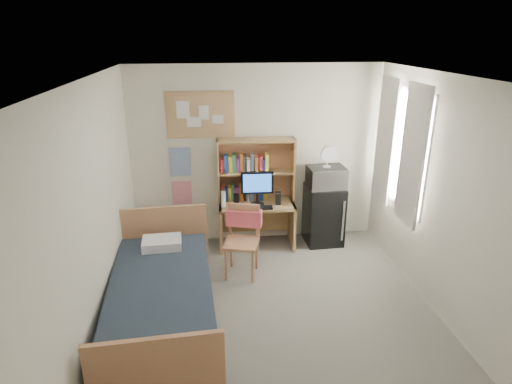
{
  "coord_description": "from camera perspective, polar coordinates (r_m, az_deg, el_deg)",
  "views": [
    {
      "loc": [
        -0.71,
        -3.87,
        2.99
      ],
      "look_at": [
        -0.11,
        1.2,
        1.08
      ],
      "focal_mm": 30.0,
      "sensor_mm": 36.0,
      "label": 1
    }
  ],
  "objects": [
    {
      "name": "wall_back",
      "position": [
        6.24,
        0.05,
        4.83
      ],
      "size": [
        3.6,
        0.04,
        2.6
      ],
      "primitive_type": "cube",
      "color": "white",
      "rests_on": "floor"
    },
    {
      "name": "desk",
      "position": [
        6.29,
        0.11,
        -4.37
      ],
      "size": [
        1.11,
        0.59,
        0.68
      ],
      "primitive_type": "cube",
      "rotation": [
        0.0,
        0.0,
        -0.04
      ],
      "color": "tan",
      "rests_on": "floor"
    },
    {
      "name": "curtain_left",
      "position": [
        5.44,
        20.11,
        4.48
      ],
      "size": [
        0.04,
        0.55,
        1.7
      ],
      "primitive_type": "cube",
      "color": "silver",
      "rests_on": "wall_right"
    },
    {
      "name": "wall_front",
      "position": [
        2.54,
        12.07,
        -21.57
      ],
      "size": [
        3.6,
        0.04,
        2.6
      ],
      "primitive_type": "cube",
      "color": "white",
      "rests_on": "floor"
    },
    {
      "name": "microwave",
      "position": [
        6.22,
        9.34,
        1.98
      ],
      "size": [
        0.53,
        0.41,
        0.3
      ],
      "primitive_type": "cube",
      "rotation": [
        0.0,
        0.0,
        0.04
      ],
      "color": "#B9B9BE",
      "rests_on": "mini_fridge"
    },
    {
      "name": "poster_wave",
      "position": [
        6.22,
        -10.08,
        3.97
      ],
      "size": [
        0.3,
        0.01,
        0.42
      ],
      "primitive_type": "cube",
      "color": "#2857A3",
      "rests_on": "wall_back"
    },
    {
      "name": "mini_fridge",
      "position": [
        6.45,
        8.98,
        -2.97
      ],
      "size": [
        0.54,
        0.54,
        0.89
      ],
      "primitive_type": "cube",
      "rotation": [
        0.0,
        0.0,
        0.04
      ],
      "color": "black",
      "rests_on": "floor"
    },
    {
      "name": "speaker_left",
      "position": [
        6.06,
        -2.68,
        -1.04
      ],
      "size": [
        0.07,
        0.07,
        0.17
      ],
      "primitive_type": "cube",
      "rotation": [
        0.0,
        0.0,
        -0.04
      ],
      "color": "black",
      "rests_on": "desk"
    },
    {
      "name": "desk_fan",
      "position": [
        6.14,
        9.49,
        4.58
      ],
      "size": [
        0.24,
        0.24,
        0.29
      ],
      "primitive_type": "cylinder",
      "rotation": [
        0.0,
        0.0,
        0.04
      ],
      "color": "white",
      "rests_on": "microwave"
    },
    {
      "name": "poster_japan",
      "position": [
        6.37,
        -9.82,
        -0.09
      ],
      "size": [
        0.28,
        0.01,
        0.36
      ],
      "primitive_type": "cube",
      "color": "red",
      "rests_on": "wall_back"
    },
    {
      "name": "monitor",
      "position": [
        6.01,
        0.15,
        0.44
      ],
      "size": [
        0.46,
        0.05,
        0.49
      ],
      "primitive_type": "cube",
      "rotation": [
        0.0,
        0.0,
        -0.04
      ],
      "color": "black",
      "rests_on": "desk"
    },
    {
      "name": "wall_right",
      "position": [
        4.91,
        24.54,
        -1.53
      ],
      "size": [
        0.04,
        4.2,
        2.6
      ],
      "primitive_type": "cube",
      "color": "white",
      "rests_on": "floor"
    },
    {
      "name": "water_bottle",
      "position": [
        6.01,
        -4.39,
        -0.96
      ],
      "size": [
        0.07,
        0.07,
        0.23
      ],
      "primitive_type": "cylinder",
      "rotation": [
        0.0,
        0.0,
        -0.04
      ],
      "color": "white",
      "rests_on": "desk"
    },
    {
      "name": "desk_chair",
      "position": [
        5.51,
        -1.95,
        -6.73
      ],
      "size": [
        0.57,
        0.57,
        0.93
      ],
      "primitive_type": "cube",
      "rotation": [
        0.0,
        0.0,
        -0.27
      ],
      "color": "tan",
      "rests_on": "floor"
    },
    {
      "name": "hutch",
      "position": [
        6.14,
        0.0,
        2.96
      ],
      "size": [
        1.12,
        0.33,
        0.91
      ],
      "primitive_type": "cube",
      "rotation": [
        0.0,
        0.0,
        -0.04
      ],
      "color": "tan",
      "rests_on": "desk"
    },
    {
      "name": "bulletin_board",
      "position": [
        6.05,
        -7.41,
        10.18
      ],
      "size": [
        0.94,
        0.03,
        0.64
      ],
      "primitive_type": "cube",
      "color": "tan",
      "rests_on": "wall_back"
    },
    {
      "name": "bed",
      "position": [
        4.76,
        -12.39,
        -14.49
      ],
      "size": [
        1.19,
        2.2,
        0.59
      ],
      "primitive_type": "cube",
      "rotation": [
        0.0,
        0.0,
        0.06
      ],
      "color": "#1A242F",
      "rests_on": "floor"
    },
    {
      "name": "keyboard",
      "position": [
        5.97,
        0.26,
        -2.12
      ],
      "size": [
        0.42,
        0.15,
        0.02
      ],
      "primitive_type": "cube",
      "rotation": [
        0.0,
        0.0,
        -0.04
      ],
      "color": "black",
      "rests_on": "desk"
    },
    {
      "name": "speaker_right",
      "position": [
        6.1,
        2.96,
        -0.83
      ],
      "size": [
        0.08,
        0.08,
        0.18
      ],
      "primitive_type": "cube",
      "rotation": [
        0.0,
        0.0,
        -0.04
      ],
      "color": "black",
      "rests_on": "desk"
    },
    {
      "name": "window_unit",
      "position": [
        5.8,
        18.67,
        5.59
      ],
      "size": [
        0.1,
        1.4,
        1.7
      ],
      "primitive_type": "cube",
      "color": "white",
      "rests_on": "wall_right"
    },
    {
      "name": "ceiling",
      "position": [
        3.95,
        3.75,
        14.86
      ],
      "size": [
        3.6,
        4.2,
        0.02
      ],
      "primitive_type": "cube",
      "color": "white",
      "rests_on": "wall_back"
    },
    {
      "name": "floor",
      "position": [
        4.94,
        3.03,
        -16.83
      ],
      "size": [
        3.6,
        4.2,
        0.02
      ],
      "primitive_type": "cube",
      "color": "gray",
      "rests_on": "ground"
    },
    {
      "name": "wall_left",
      "position": [
        4.36,
        -20.7,
        -3.66
      ],
      "size": [
        0.04,
        4.2,
        2.6
      ],
      "primitive_type": "cube",
      "color": "white",
      "rests_on": "floor"
    },
    {
      "name": "hoodie",
      "position": [
        5.58,
        -1.61,
        -3.46
      ],
      "size": [
        0.48,
        0.26,
        0.22
      ],
      "primitive_type": "cube",
      "rotation": [
        0.0,
        0.0,
        -0.27
      ],
      "color": "#E65761",
      "rests_on": "desk_chair"
    },
    {
      "name": "pillow",
      "position": [
        5.23,
        -12.43,
        -6.65
      ],
      "size": [
        0.47,
        0.34,
        0.11
      ],
      "primitive_type": "cube",
      "rotation": [
        0.0,
        0.0,
        0.06
      ],
      "color": "white",
      "rests_on": "bed"
    },
    {
      "name": "curtain_right",
      "position": [
        6.14,
        16.88,
        6.57
      ],
      "size": [
        0.04,
        0.55,
        1.7
      ],
      "primitive_type": "cube",
      "color": "silver",
      "rests_on": "wall_right"
    }
  ]
}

